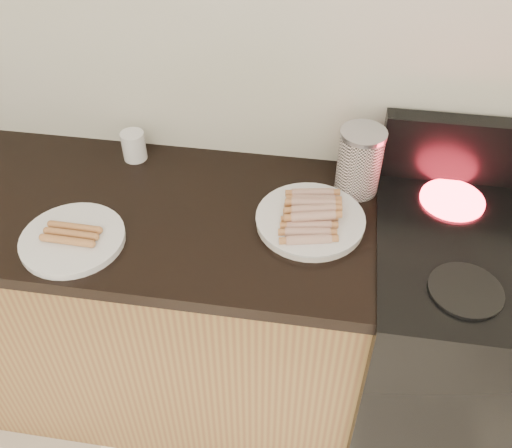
% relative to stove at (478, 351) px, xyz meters
% --- Properties ---
extents(wall_back, '(4.00, 0.04, 2.60)m').
position_rel_stove_xyz_m(wall_back, '(-0.78, 0.32, 0.84)').
color(wall_back, silver).
rests_on(wall_back, ground).
extents(cabinet_base, '(2.20, 0.59, 0.86)m').
position_rel_stove_xyz_m(cabinet_base, '(-1.48, 0.01, -0.03)').
color(cabinet_base, olive).
rests_on(cabinet_base, floor).
extents(stove, '(0.76, 0.65, 0.91)m').
position_rel_stove_xyz_m(stove, '(0.00, 0.00, 0.00)').
color(stove, black).
rests_on(stove, floor).
extents(burner_near_left, '(0.18, 0.18, 0.01)m').
position_rel_stove_xyz_m(burner_near_left, '(-0.17, -0.17, 0.46)').
color(burner_near_left, black).
rests_on(burner_near_left, stove).
extents(burner_far_left, '(0.18, 0.18, 0.01)m').
position_rel_stove_xyz_m(burner_far_left, '(-0.17, 0.17, 0.46)').
color(burner_far_left, '#FF1E2D').
rests_on(burner_far_left, stove).
extents(main_plate, '(0.35, 0.35, 0.02)m').
position_rel_stove_xyz_m(main_plate, '(-0.56, 0.02, 0.45)').
color(main_plate, white).
rests_on(main_plate, counter_slab).
extents(side_plate, '(0.28, 0.28, 0.02)m').
position_rel_stove_xyz_m(side_plate, '(-1.18, -0.14, 0.45)').
color(side_plate, white).
rests_on(side_plate, counter_slab).
extents(hotdog_pile, '(0.12, 0.24, 0.05)m').
position_rel_stove_xyz_m(hotdog_pile, '(-0.56, 0.02, 0.48)').
color(hotdog_pile, maroon).
rests_on(hotdog_pile, main_plate).
extents(plain_sausages, '(0.14, 0.08, 0.02)m').
position_rel_stove_xyz_m(plain_sausages, '(-1.18, -0.14, 0.47)').
color(plain_sausages, tan).
rests_on(plain_sausages, side_plate).
extents(canister, '(0.13, 0.13, 0.20)m').
position_rel_stove_xyz_m(canister, '(-0.44, 0.20, 0.54)').
color(canister, white).
rests_on(canister, counter_slab).
extents(mug, '(0.08, 0.08, 0.09)m').
position_rel_stove_xyz_m(mug, '(-1.13, 0.24, 0.49)').
color(mug, white).
rests_on(mug, counter_slab).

